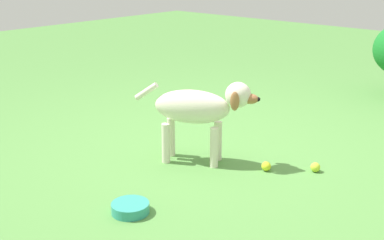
# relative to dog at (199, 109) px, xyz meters

# --- Properties ---
(ground) EXTENTS (14.00, 14.00, 0.00)m
(ground) POSITION_rel_dog_xyz_m (0.01, -0.20, -0.40)
(ground) COLOR #548C42
(dog) EXTENTS (0.81, 0.48, 0.60)m
(dog) POSITION_rel_dog_xyz_m (0.00, 0.00, 0.00)
(dog) COLOR silver
(dog) RESTS_ON ground
(tennis_ball_0) EXTENTS (0.07, 0.07, 0.07)m
(tennis_ball_0) POSITION_rel_dog_xyz_m (-0.45, -0.18, -0.36)
(tennis_ball_0) COLOR yellow
(tennis_ball_0) RESTS_ON ground
(tennis_ball_1) EXTENTS (0.07, 0.07, 0.07)m
(tennis_ball_1) POSITION_rel_dog_xyz_m (-0.71, -0.39, -0.36)
(tennis_ball_1) COLOR #C8E337
(tennis_ball_1) RESTS_ON ground
(water_bowl) EXTENTS (0.22, 0.22, 0.06)m
(water_bowl) POSITION_rel_dog_xyz_m (-0.20, 0.84, -0.37)
(water_bowl) COLOR teal
(water_bowl) RESTS_ON ground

